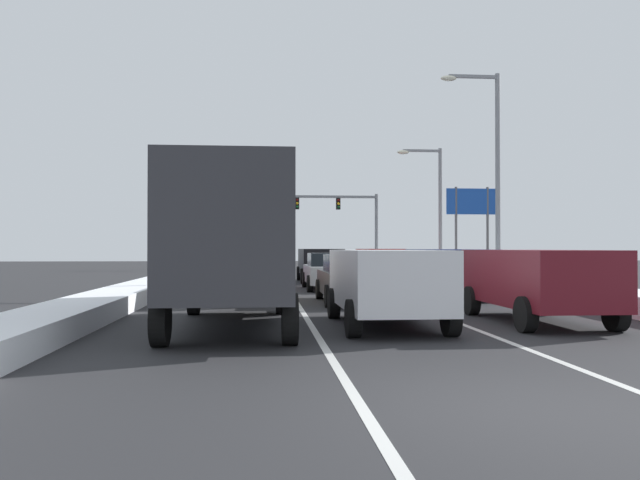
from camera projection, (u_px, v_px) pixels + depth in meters
name	position (u px, v px, depth m)	size (l,w,h in m)	color
ground_plane	(334.00, 292.00, 25.23)	(120.00, 120.00, 0.00)	#28282B
lane_stripe_between_right_lane_and_center_lane	(359.00, 285.00, 29.96)	(0.14, 50.64, 0.01)	silver
lane_stripe_between_center_lane_and_left_lane	(286.00, 285.00, 29.66)	(0.14, 50.64, 0.01)	silver
snow_bank_right_shoulder	(470.00, 278.00, 30.43)	(1.78, 50.64, 0.55)	white
snow_bank_left_shoulder	(170.00, 280.00, 29.20)	(1.57, 50.64, 0.48)	white
suv_maroon_right_lane_nearest	(536.00, 278.00, 14.79)	(2.16, 4.90, 1.67)	maroon
suv_navy_right_lane_second	(449.00, 268.00, 22.02)	(2.16, 4.90, 1.67)	navy
sedan_green_right_lane_third	(398.00, 269.00, 28.69)	(2.00, 4.50, 1.51)	#1E5633
suv_red_right_lane_fourth	(380.00, 261.00, 35.52)	(2.16, 4.90, 1.67)	maroon
suv_white_center_lane_nearest	(386.00, 280.00, 14.05)	(2.16, 4.90, 1.67)	silver
sedan_charcoal_center_lane_second	(352.00, 278.00, 20.11)	(2.00, 4.50, 1.51)	#38383D
sedan_silver_center_lane_third	(329.00, 271.00, 26.66)	(2.00, 4.50, 1.51)	#B7BABF
suv_black_center_lane_fourth	(320.00, 262.00, 32.59)	(2.16, 4.90, 1.67)	black
box_truck_left_lane_nearest	(232.00, 239.00, 13.69)	(2.53, 7.20, 3.36)	slate
suv_tan_left_lane_second	(249.00, 269.00, 21.21)	(2.16, 4.90, 1.67)	#937F60
sedan_maroon_left_lane_third	(250.00, 270.00, 27.74)	(2.00, 4.50, 1.51)	maroon
sedan_navy_left_lane_fourth	(253.00, 266.00, 33.38)	(2.00, 4.50, 1.51)	navy
traffic_light_gantry	(313.00, 210.00, 52.90)	(14.00, 0.47, 6.20)	slate
street_lamp_right_near	(491.00, 161.00, 28.22)	(2.66, 0.36, 9.39)	gray
street_lamp_right_mid	(434.00, 199.00, 37.37)	(2.66, 0.36, 7.52)	gray
roadside_sign_right	(472.00, 211.00, 39.81)	(3.20, 0.16, 5.50)	#59595B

